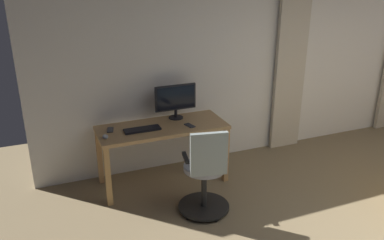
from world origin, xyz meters
The scene contains 9 objects.
back_room_partition centered at (0.00, -2.68, 1.35)m, with size 6.25×0.10×2.69m, color silver.
curtain_right_panel centered at (-0.36, -2.57, 1.24)m, with size 0.47×0.06×2.49m, color beige.
desk centered at (1.63, -2.23, 0.64)m, with size 1.52×0.61×0.74m.
office_chair centered at (1.43, -1.42, 0.46)m, with size 0.56×0.56×1.00m.
computer_monitor centered at (1.39, -2.41, 0.99)m, with size 0.52×0.18×0.42m.
computer_keyboard centered at (1.89, -2.18, 0.75)m, with size 0.42×0.14×0.02m, color black.
computer_mouse centered at (2.32, -2.12, 0.76)m, with size 0.06×0.10×0.04m, color #B7BCC1.
cell_phone_face_up centered at (2.22, -2.32, 0.75)m, with size 0.07×0.14×0.01m, color #333338.
cell_phone_by_monitor centered at (1.33, -2.10, 0.75)m, with size 0.07×0.14×0.01m, color #333338.
Camera 1 is at (2.93, 1.90, 2.49)m, focal length 37.03 mm.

